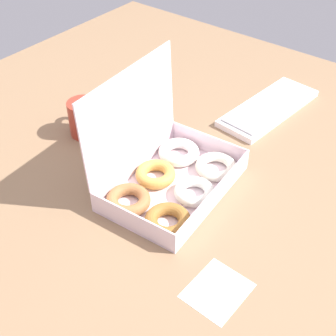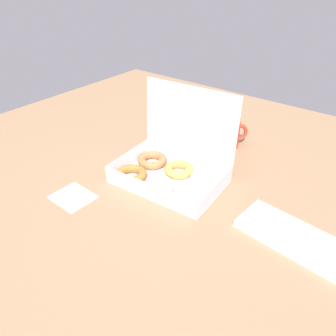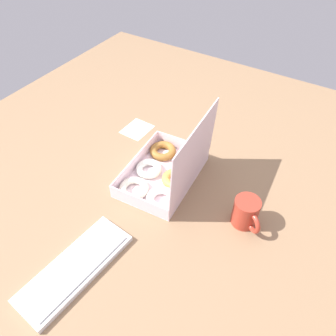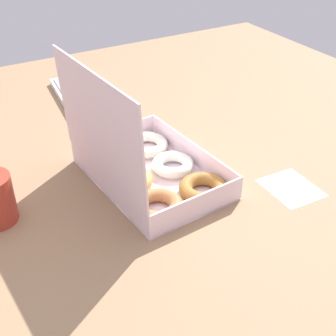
% 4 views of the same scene
% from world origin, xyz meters
% --- Properties ---
extents(ground_plane, '(1.80, 1.80, 0.02)m').
position_xyz_m(ground_plane, '(0.00, 0.00, -0.01)').
color(ground_plane, '#8F6D4E').
extents(donut_box, '(0.36, 0.26, 0.28)m').
position_xyz_m(donut_box, '(0.05, 0.04, 0.03)').
color(donut_box, white).
rests_on(donut_box, ground_plane).
extents(keyboard, '(0.36, 0.16, 0.02)m').
position_xyz_m(keyboard, '(0.49, 0.01, 0.01)').
color(keyboard, white).
rests_on(keyboard, ground_plane).
extents(coffee_mug, '(0.10, 0.11, 0.10)m').
position_xyz_m(coffee_mug, '(0.08, 0.36, 0.05)').
color(coffee_mug, '#AE3626').
rests_on(coffee_mug, ground_plane).
extents(paper_napkin, '(0.12, 0.11, 0.00)m').
position_xyz_m(paper_napkin, '(-0.13, -0.22, 0.00)').
color(paper_napkin, white).
rests_on(paper_napkin, ground_plane).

